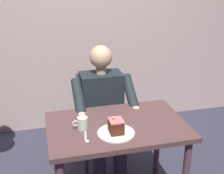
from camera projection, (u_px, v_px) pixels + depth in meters
dining_table at (117, 137)px, 2.19m from camera, size 1.00×0.65×0.76m
chair at (100, 117)px, 2.81m from camera, size 0.42×0.42×0.91m
seated_person at (104, 113)px, 2.60m from camera, size 0.53×0.58×1.21m
dessert_plate at (116, 133)px, 2.02m from camera, size 0.25×0.25×0.01m
cake_slice at (116, 126)px, 2.00m from camera, size 0.09×0.11×0.12m
coffee_cup at (82, 123)px, 2.07m from camera, size 0.11×0.07×0.09m
dessert_spoon at (86, 139)px, 1.96m from camera, size 0.03×0.14×0.01m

